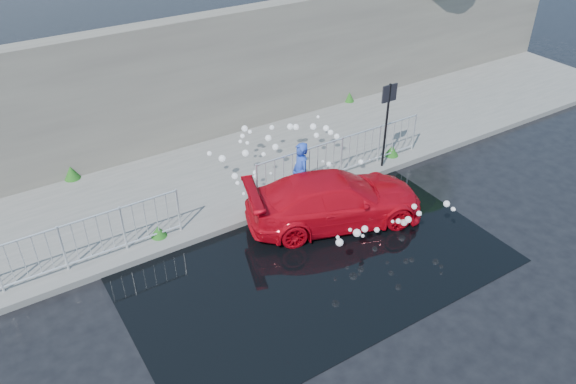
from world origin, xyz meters
The scene contains 12 objects.
ground centered at (0.00, 0.00, 0.00)m, with size 90.00×90.00×0.00m, color black.
pavement centered at (0.00, 5.00, 0.07)m, with size 30.00×4.00×0.15m, color #62615E.
curb centered at (0.00, 3.00, 0.08)m, with size 30.00×0.25×0.16m, color #62615E.
retaining_wall centered at (0.00, 7.20, 1.90)m, with size 30.00×0.60×3.50m, color #605951.
puddle centered at (0.50, 1.00, 0.01)m, with size 8.00×5.00×0.01m, color black.
sign_post centered at (4.20, 3.10, 1.72)m, with size 0.45×0.06×2.50m.
railing_left centered at (-4.00, 3.35, 0.74)m, with size 5.05×0.05×1.10m.
railing_right centered at (3.00, 3.35, 0.74)m, with size 5.05×0.05×1.10m.
weeds centered at (-0.09, 4.51, 0.33)m, with size 12.17×3.93×0.44m.
water_spray centered at (1.81, 3.40, 0.71)m, with size 3.67×5.57×1.03m.
red_car centered at (1.78, 1.95, 0.60)m, with size 1.68×4.13×1.20m, color red.
person centered at (1.50, 3.00, 0.82)m, with size 0.60×0.39×1.65m, color #2342B2.
Camera 1 is at (-4.85, -6.51, 7.89)m, focal length 35.00 mm.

